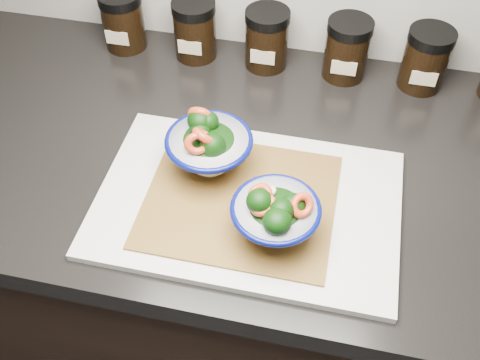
% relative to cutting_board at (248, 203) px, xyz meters
% --- Properties ---
extents(cabinet, '(3.43, 0.58, 0.86)m').
position_rel_cutting_board_xyz_m(cabinet, '(-0.05, 0.11, -0.48)').
color(cabinet, black).
rests_on(cabinet, ground).
extents(countertop, '(3.50, 0.60, 0.04)m').
position_rel_cutting_board_xyz_m(countertop, '(-0.05, 0.11, -0.03)').
color(countertop, black).
rests_on(countertop, cabinet).
extents(cutting_board, '(0.45, 0.30, 0.01)m').
position_rel_cutting_board_xyz_m(cutting_board, '(0.00, 0.00, 0.00)').
color(cutting_board, silver).
rests_on(cutting_board, countertop).
extents(bamboo_mat, '(0.28, 0.24, 0.00)m').
position_rel_cutting_board_xyz_m(bamboo_mat, '(-0.01, -0.00, 0.01)').
color(bamboo_mat, olive).
rests_on(bamboo_mat, cutting_board).
extents(bowl_left, '(0.13, 0.13, 0.11)m').
position_rel_cutting_board_xyz_m(bowl_left, '(-0.07, 0.05, 0.05)').
color(bowl_left, white).
rests_on(bowl_left, bamboo_mat).
extents(bowl_right, '(0.13, 0.13, 0.09)m').
position_rel_cutting_board_xyz_m(bowl_right, '(0.05, -0.05, 0.05)').
color(bowl_right, white).
rests_on(bowl_right, bamboo_mat).
extents(spice_jar_a, '(0.08, 0.08, 0.11)m').
position_rel_cutting_board_xyz_m(spice_jar_a, '(-0.32, 0.35, 0.05)').
color(spice_jar_a, black).
rests_on(spice_jar_a, countertop).
extents(spice_jar_b, '(0.08, 0.08, 0.11)m').
position_rel_cutting_board_xyz_m(spice_jar_b, '(-0.18, 0.35, 0.05)').
color(spice_jar_b, black).
rests_on(spice_jar_b, countertop).
extents(spice_jar_c, '(0.08, 0.08, 0.11)m').
position_rel_cutting_board_xyz_m(spice_jar_c, '(-0.04, 0.35, 0.05)').
color(spice_jar_c, black).
rests_on(spice_jar_c, countertop).
extents(spice_jar_d, '(0.08, 0.08, 0.11)m').
position_rel_cutting_board_xyz_m(spice_jar_d, '(0.11, 0.35, 0.05)').
color(spice_jar_d, black).
rests_on(spice_jar_d, countertop).
extents(spice_jar_e, '(0.08, 0.08, 0.11)m').
position_rel_cutting_board_xyz_m(spice_jar_e, '(0.25, 0.35, 0.05)').
color(spice_jar_e, black).
rests_on(spice_jar_e, countertop).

